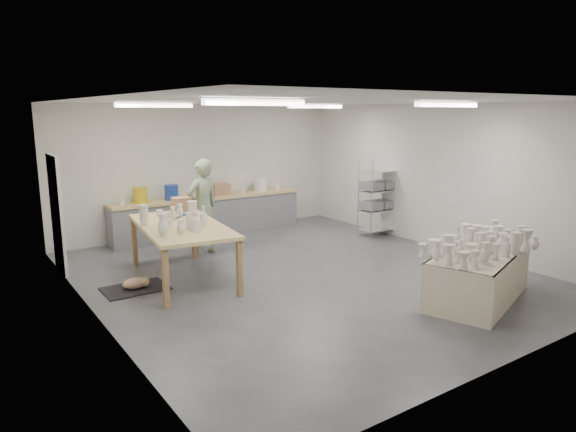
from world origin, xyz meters
TOP-DOWN VIEW (x-y plane):
  - room at (-0.11, 0.08)m, footprint 8.00×8.02m
  - back_counter at (-0.01, 3.68)m, footprint 4.60×0.60m
  - wire_shelf at (3.20, 1.40)m, footprint 0.88×0.48m
  - drying_table at (1.48, -2.53)m, footprint 2.32×1.69m
  - work_table at (-1.82, 1.01)m, footprint 1.62×2.72m
  - rug at (-2.69, 0.89)m, footprint 1.00×0.70m
  - cat at (-2.67, 0.88)m, footprint 0.45×0.36m
  - potter at (-0.85, 2.19)m, footprint 0.79×0.60m
  - red_stool at (-0.85, 2.46)m, footprint 0.41×0.41m

SIDE VIEW (x-z plane):
  - rug at x=-2.69m, z-range 0.00..0.02m
  - cat at x=-2.67m, z-range 0.02..0.19m
  - red_stool at x=-0.85m, z-range 0.11..0.41m
  - drying_table at x=1.48m, z-range -0.13..0.99m
  - back_counter at x=-0.01m, z-range -0.13..1.11m
  - wire_shelf at x=3.20m, z-range 0.02..1.82m
  - work_table at x=-1.82m, z-range 0.30..1.61m
  - potter at x=-0.85m, z-range 0.00..1.93m
  - room at x=-0.11m, z-range 0.56..3.56m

